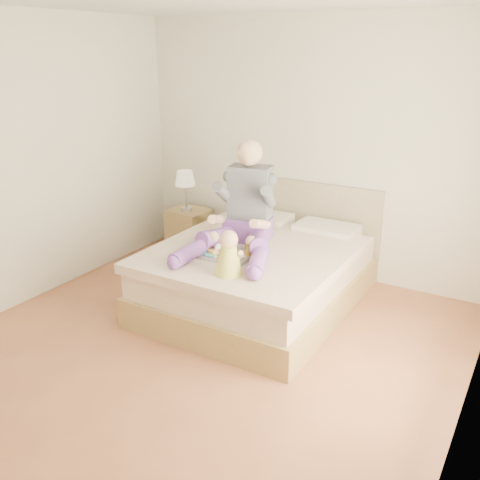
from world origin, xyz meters
The scene contains 7 objects.
room centered at (0.08, 0.01, 1.51)m, with size 4.02×4.22×2.71m.
bed centered at (0.00, 1.08, 0.32)m, with size 1.70×2.18×1.00m.
nightstand centered at (-1.36, 1.77, 0.28)m, with size 0.49×0.44×0.55m.
lamp centered at (-1.36, 1.72, 0.92)m, with size 0.23×0.23×0.48m.
adult centered at (-0.15, 0.97, 0.90)m, with size 0.86×1.26×0.99m.
tray centered at (-0.11, 0.62, 0.64)m, with size 0.48×0.39×0.13m.
baby centered at (0.11, 0.30, 0.76)m, with size 0.28×0.34×0.38m.
Camera 1 is at (2.25, -3.13, 2.37)m, focal length 40.00 mm.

